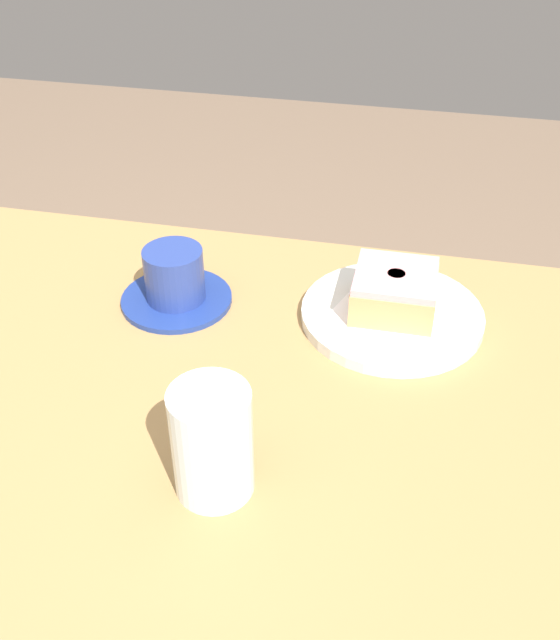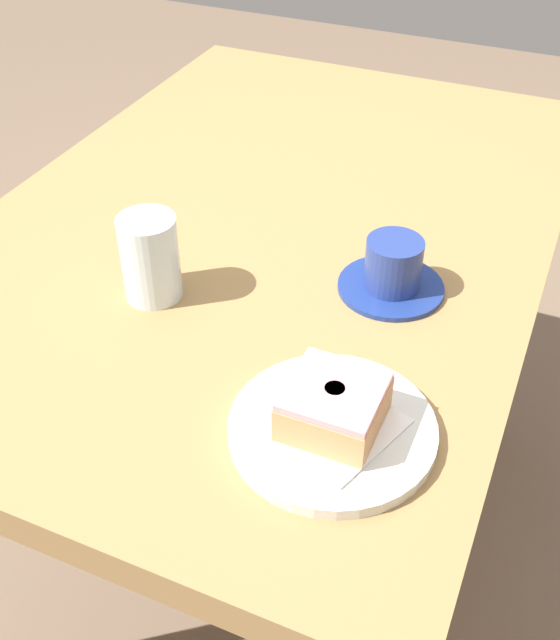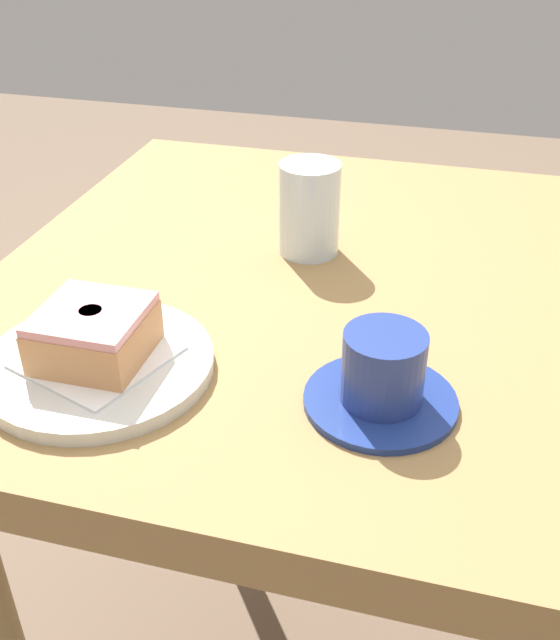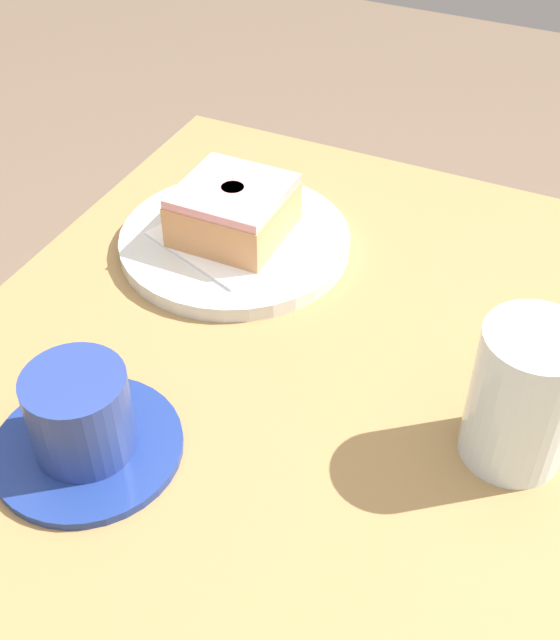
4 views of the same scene
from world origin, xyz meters
TOP-DOWN VIEW (x-y plane):
  - table at (0.00, 0.00)m, footprint 1.14×0.77m
  - plate_glazed_square at (0.36, 0.23)m, footprint 0.21×0.21m
  - napkin_glazed_square at (0.36, 0.23)m, footprint 0.15×0.15m
  - donut_glazed_square at (0.36, 0.23)m, footprint 0.09×0.09m
  - water_glass at (0.23, -0.06)m, footprint 0.07×0.07m
  - coffee_cup at (0.10, 0.21)m, footprint 0.13×0.13m

SIDE VIEW (x-z plane):
  - table at x=0.00m, z-range 0.31..1.09m
  - plate_glazed_square at x=0.36m, z-range 0.77..0.79m
  - napkin_glazed_square at x=0.36m, z-range 0.79..0.79m
  - coffee_cup at x=0.10m, z-range 0.77..0.84m
  - donut_glazed_square at x=0.36m, z-range 0.79..0.84m
  - water_glass at x=0.23m, z-range 0.77..0.88m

